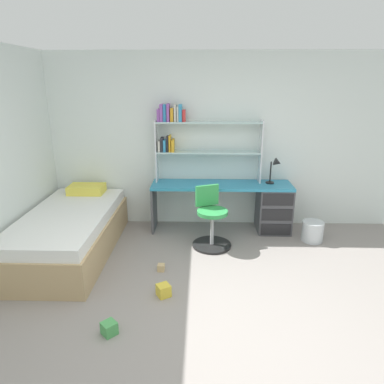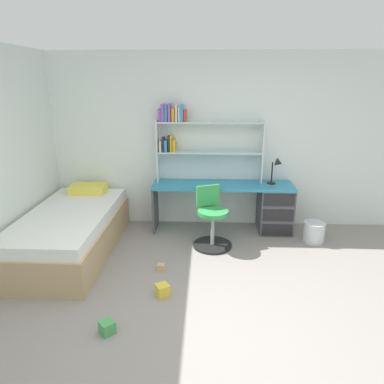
% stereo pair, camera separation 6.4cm
% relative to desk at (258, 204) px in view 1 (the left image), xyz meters
% --- Properties ---
extents(ground_plane, '(5.53, 6.10, 0.02)m').
position_rel_desk_xyz_m(ground_plane, '(-0.77, -2.27, -0.41)').
color(ground_plane, gray).
extents(room_shell, '(5.53, 6.10, 2.51)m').
position_rel_desk_xyz_m(room_shell, '(-1.97, -1.05, 0.85)').
color(room_shell, silver).
rests_on(room_shell, ground_plane).
extents(desk, '(2.00, 0.50, 0.71)m').
position_rel_desk_xyz_m(desk, '(0.00, 0.00, 0.00)').
color(desk, teal).
rests_on(desk, ground_plane).
extents(bookshelf_hutch, '(1.51, 0.22, 1.10)m').
position_rel_desk_xyz_m(bookshelf_hutch, '(-0.98, 0.13, 0.99)').
color(bookshelf_hutch, silver).
rests_on(bookshelf_hutch, desk).
extents(desk_lamp, '(0.20, 0.17, 0.38)m').
position_rel_desk_xyz_m(desk_lamp, '(0.22, 0.02, 0.56)').
color(desk_lamp, black).
rests_on(desk_lamp, desk).
extents(swivel_chair, '(0.52, 0.52, 0.80)m').
position_rel_desk_xyz_m(swivel_chair, '(-0.69, -0.52, -0.09)').
color(swivel_chair, black).
rests_on(swivel_chair, ground_plane).
extents(bed_platform, '(1.04, 2.08, 0.67)m').
position_rel_desk_xyz_m(bed_platform, '(-2.49, -0.77, -0.13)').
color(bed_platform, tan).
rests_on(bed_platform, ground_plane).
extents(waste_bin, '(0.29, 0.29, 0.28)m').
position_rel_desk_xyz_m(waste_bin, '(0.71, -0.35, -0.26)').
color(waste_bin, silver).
rests_on(waste_bin, ground_plane).
extents(toy_block_yellow_0, '(0.17, 0.17, 0.13)m').
position_rel_desk_xyz_m(toy_block_yellow_0, '(-1.20, -1.70, -0.34)').
color(toy_block_yellow_0, gold).
rests_on(toy_block_yellow_0, ground_plane).
extents(toy_block_natural_1, '(0.08, 0.08, 0.08)m').
position_rel_desk_xyz_m(toy_block_natural_1, '(-1.28, -1.21, -0.36)').
color(toy_block_natural_1, tan).
rests_on(toy_block_natural_1, ground_plane).
extents(toy_block_green_2, '(0.16, 0.16, 0.12)m').
position_rel_desk_xyz_m(toy_block_green_2, '(-1.62, -2.27, -0.35)').
color(toy_block_green_2, '#479E51').
rests_on(toy_block_green_2, ground_plane).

